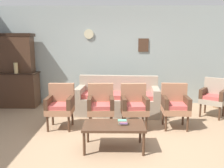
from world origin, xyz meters
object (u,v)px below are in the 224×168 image
Objects in this scene: wingback_chair_by_fireplace at (214,96)px; coffee_table at (114,127)px; armchair_near_cabinet at (134,104)px; side_cabinet at (17,89)px; armchair_by_doorway at (60,104)px; book_stack_on_table at (123,122)px; floral_couch at (118,100)px; armchair_row_middle at (175,104)px; floor_vase_by_wall at (218,95)px; armchair_near_couch_end at (101,104)px; vase_on_cabinet at (16,68)px.

coffee_table is (-2.33, -1.74, -0.12)m from wingback_chair_by_fireplace.
armchair_near_cabinet is 1.04m from coffee_table.
side_cabinet is 2.23m from armchair_by_doorway.
armchair_by_doorway is at bearing 142.56° from book_stack_on_table.
coffee_table is (-0.41, -0.95, -0.12)m from armchair_near_cabinet.
armchair_near_cabinet is 0.90× the size of coffee_table.
book_stack_on_table is at bearing -141.52° from wingback_chair_by_fireplace.
floral_couch and armchair_row_middle have the same top height.
armchair_by_doorway is 1.50m from armchair_near_cabinet.
floor_vase_by_wall is at bearing -1.06° from side_cabinet.
armchair_row_middle is at bearing 38.66° from coffee_table.
wingback_chair_by_fireplace is at bearing 36.63° from coffee_table.
armchair_near_couch_end is at bearing -153.63° from floor_vase_by_wall.
armchair_near_cabinet is at bearing -0.28° from armchair_near_couch_end.
book_stack_on_table is (-0.26, -0.95, -0.04)m from armchair_near_cabinet.
vase_on_cabinet reaches higher than armchair_near_couch_end.
floral_couch reaches higher than book_stack_on_table.
armchair_near_cabinet is at bearing -27.66° from side_cabinet.
side_cabinet is at bearing 178.94° from floor_vase_by_wall.
armchair_by_doorway is at bearing -43.90° from vase_on_cabinet.
wingback_chair_by_fireplace is 0.84m from floor_vase_by_wall.
book_stack_on_table is (0.42, -0.95, -0.04)m from armchair_near_couch_end.
armchair_near_couch_end is 5.35× the size of book_stack_on_table.
wingback_chair_by_fireplace is at bearing 34.18° from armchair_row_middle.
wingback_chair_by_fireplace is at bearing -120.07° from floor_vase_by_wall.
wingback_chair_by_fireplace reaches higher than floor_vase_by_wall.
armchair_by_doorway and armchair_near_couch_end have the same top height.
wingback_chair_by_fireplace is at bearing 22.20° from armchair_near_cabinet.
floor_vase_by_wall is (2.75, 2.45, -0.02)m from coffee_table.
floral_couch is 2.27× the size of armchair_row_middle.
floor_vase_by_wall reaches higher than coffee_table.
floor_vase_by_wall is (2.60, 2.45, -0.10)m from book_stack_on_table.
armchair_row_middle is 1.32m from wingback_chair_by_fireplace.
armchair_near_couch_end reaches higher than coffee_table.
side_cabinet is at bearing 158.23° from armchair_row_middle.
armchair_by_doorway is (1.46, -1.41, -0.57)m from vase_on_cabinet.
coffee_table is at bearing -141.34° from armchair_row_middle.
armchair_by_doorway is at bearing 138.99° from coffee_table.
vase_on_cabinet is at bearing 172.71° from wingback_chair_by_fireplace.
armchair_by_doorway reaches higher than floor_vase_by_wall.
floor_vase_by_wall is (0.41, 0.71, -0.14)m from wingback_chair_by_fireplace.
wingback_chair_by_fireplace is 0.90× the size of coffee_table.
vase_on_cabinet is 2.75m from armchair_near_couch_end.
armchair_by_doorway is at bearing -45.81° from side_cabinet.
wingback_chair_by_fireplace is at bearing 38.48° from book_stack_on_table.
book_stack_on_table is at bearing -137.68° from armchair_row_middle.
armchair_near_cabinet reaches higher than book_stack_on_table.
wingback_chair_by_fireplace is (1.93, 0.79, 0.00)m from armchair_near_cabinet.
floral_couch is at bearing -12.40° from side_cabinet.
vase_on_cabinet is 1.67× the size of book_stack_on_table.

